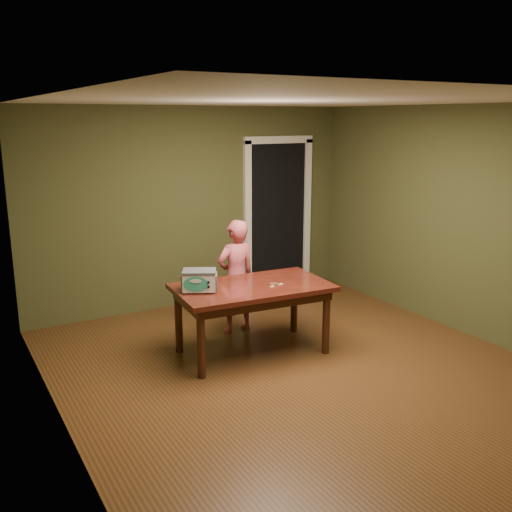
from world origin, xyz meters
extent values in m
plane|color=brown|center=(0.00, 0.00, 0.00)|extent=(5.00, 5.00, 0.00)
cube|color=#454826|center=(0.00, 2.50, 1.30)|extent=(4.50, 0.02, 2.60)
cube|color=#454826|center=(-2.25, 0.00, 1.30)|extent=(0.02, 5.00, 2.60)
cube|color=#454826|center=(2.25, 0.00, 1.30)|extent=(0.02, 5.00, 2.60)
cube|color=white|center=(0.00, 0.00, 2.60)|extent=(4.50, 5.00, 0.02)
cube|color=black|center=(1.30, 2.80, 1.05)|extent=(0.90, 0.60, 2.10)
cube|color=black|center=(1.30, 2.48, 1.05)|extent=(0.90, 0.02, 2.10)
cube|color=white|center=(0.80, 2.47, 1.05)|extent=(0.10, 0.06, 2.20)
cube|color=white|center=(1.80, 2.47, 1.05)|extent=(0.10, 0.06, 2.20)
cube|color=white|center=(1.30, 2.47, 2.15)|extent=(1.10, 0.06, 0.10)
cube|color=#38130C|center=(-0.18, 0.62, 0.72)|extent=(1.67, 1.03, 0.05)
cube|color=#36190D|center=(-0.18, 0.62, 0.65)|extent=(1.54, 0.90, 0.10)
cylinder|color=#36190D|center=(-0.91, 0.33, 0.35)|extent=(0.08, 0.08, 0.70)
cylinder|color=#36190D|center=(-0.85, 1.03, 0.35)|extent=(0.08, 0.08, 0.70)
cylinder|color=#36190D|center=(0.48, 0.21, 0.35)|extent=(0.08, 0.08, 0.70)
cylinder|color=#36190D|center=(0.54, 0.91, 0.35)|extent=(0.08, 0.08, 0.70)
cylinder|color=#4C4F54|center=(-0.90, 0.69, 0.76)|extent=(0.02, 0.02, 0.01)
cylinder|color=#4C4F54|center=(-0.82, 0.85, 0.76)|extent=(0.02, 0.02, 0.01)
cylinder|color=#4C4F54|center=(-0.67, 0.57, 0.76)|extent=(0.02, 0.02, 0.01)
cylinder|color=#4C4F54|center=(-0.58, 0.72, 0.76)|extent=(0.02, 0.02, 0.01)
cube|color=white|center=(-0.74, 0.71, 0.86)|extent=(0.40, 0.36, 0.18)
cube|color=#4C4F54|center=(-0.74, 0.71, 0.95)|extent=(0.40, 0.36, 0.03)
cube|color=#4C4F54|center=(-0.89, 0.79, 0.86)|extent=(0.11, 0.19, 0.14)
cube|color=#4C4F54|center=(-0.59, 0.63, 0.86)|extent=(0.11, 0.19, 0.14)
ellipsoid|color=teal|center=(-0.82, 0.61, 0.86)|extent=(0.22, 0.12, 0.15)
cylinder|color=black|center=(-0.72, 0.55, 0.88)|extent=(0.02, 0.02, 0.02)
cylinder|color=black|center=(-0.72, 0.55, 0.83)|extent=(0.02, 0.02, 0.02)
cylinder|color=silver|center=(0.01, 0.50, 0.76)|extent=(0.10, 0.10, 0.02)
cylinder|color=#522E1B|center=(0.01, 0.50, 0.77)|extent=(0.09, 0.09, 0.01)
cube|color=#E9BB65|center=(0.03, 0.47, 0.75)|extent=(0.18, 0.07, 0.01)
imported|color=#C04F58|center=(-0.04, 1.26, 0.67)|extent=(0.51, 0.35, 1.33)
camera|label=1|loc=(-3.01, -4.33, 2.45)|focal=40.00mm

